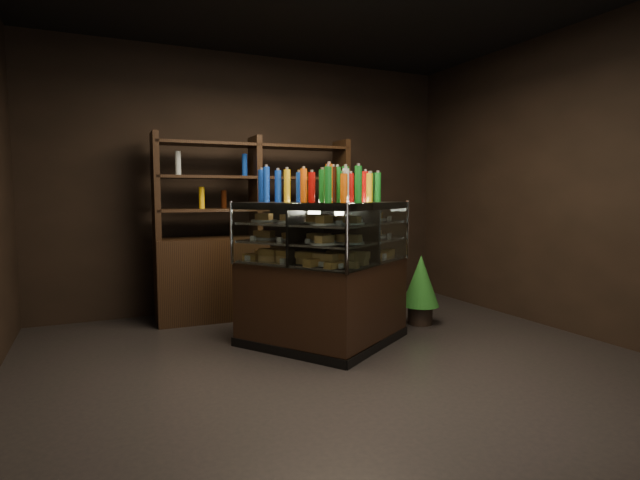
# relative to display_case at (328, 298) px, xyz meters

# --- Properties ---
(ground) EXTENTS (5.00, 5.00, 0.00)m
(ground) POSITION_rel_display_case_xyz_m (-0.10, -0.65, -0.44)
(ground) COLOR black
(ground) RESTS_ON ground
(room_shell) EXTENTS (5.02, 5.02, 3.01)m
(room_shell) POSITION_rel_display_case_xyz_m (-0.10, -0.65, 1.50)
(room_shell) COLOR black
(room_shell) RESTS_ON ground
(display_case) EXTENTS (1.66, 1.33, 1.31)m
(display_case) POSITION_rel_display_case_xyz_m (0.00, 0.00, 0.00)
(display_case) COLOR black
(display_case) RESTS_ON ground
(food_display) EXTENTS (1.33, 1.01, 0.41)m
(food_display) POSITION_rel_display_case_xyz_m (-0.00, -0.00, 0.55)
(food_display) COLOR gold
(food_display) RESTS_ON display_case
(bottles_top) EXTENTS (1.16, 0.87, 0.30)m
(bottles_top) POSITION_rel_display_case_xyz_m (0.00, 0.00, 1.00)
(bottles_top) COLOR #0F38B2
(bottles_top) RESTS_ON display_case
(potted_conifer) EXTENTS (0.39, 0.39, 0.83)m
(potted_conifer) POSITION_rel_display_case_xyz_m (1.23, 0.32, 0.03)
(potted_conifer) COLOR black
(potted_conifer) RESTS_ON ground
(back_shelving) EXTENTS (2.18, 0.46, 2.00)m
(back_shelving) POSITION_rel_display_case_xyz_m (-0.24, 1.40, 0.17)
(back_shelving) COLOR black
(back_shelving) RESTS_ON ground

